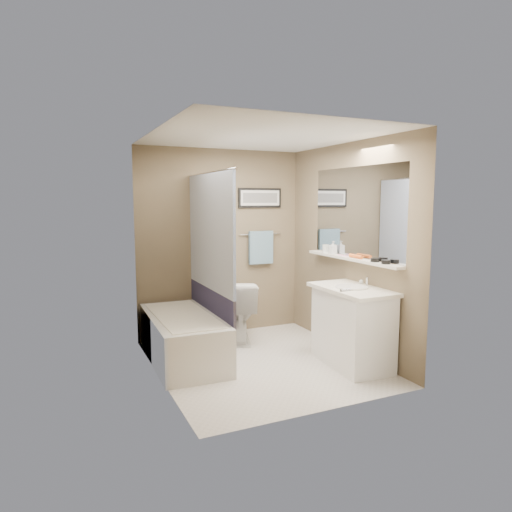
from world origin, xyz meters
name	(u,v)px	position (x,y,z in m)	size (l,w,h in m)	color
ground	(262,363)	(0.00, 0.00, 0.00)	(2.50, 2.50, 0.00)	silver
ceiling	(262,138)	(0.00, 0.00, 2.38)	(2.20, 2.50, 0.04)	white
wall_back	(221,243)	(0.00, 1.23, 1.20)	(2.20, 0.04, 2.40)	brown
wall_front	(327,269)	(0.00, -1.23, 1.20)	(2.20, 0.04, 2.40)	brown
wall_left	(160,258)	(-1.08, 0.00, 1.20)	(0.04, 2.50, 2.40)	brown
wall_right	(347,248)	(1.08, 0.00, 1.20)	(0.04, 2.50, 2.40)	brown
tile_surround	(149,272)	(-1.09, 0.50, 1.00)	(0.02, 1.55, 2.00)	tan
curtain_rod	(209,173)	(-0.40, 0.50, 2.05)	(0.02, 0.02, 1.55)	silver
curtain_upper	(210,232)	(-0.40, 0.50, 1.40)	(0.03, 1.45, 1.28)	silver
curtain_lower	(211,304)	(-0.40, 0.50, 0.58)	(0.03, 1.45, 0.36)	#2B294C
mirror	(356,212)	(1.09, -0.15, 1.62)	(0.02, 1.60, 1.00)	silver
shelf	(351,259)	(1.04, -0.15, 1.10)	(0.12, 1.60, 0.03)	silver
towel_bar	(260,234)	(0.55, 1.22, 1.30)	(0.02, 0.02, 0.60)	silver
towel	(261,247)	(0.55, 1.20, 1.12)	(0.34, 0.05, 0.44)	#99C8DE
art_frame	(260,198)	(0.55, 1.23, 1.78)	(0.62, 0.03, 0.26)	black
art_mat	(260,198)	(0.55, 1.22, 1.78)	(0.56, 0.00, 0.20)	white
art_image	(260,198)	(0.55, 1.22, 1.78)	(0.50, 0.00, 0.13)	#595959
door	(381,288)	(0.55, -1.24, 1.00)	(0.80, 0.02, 2.00)	silver
door_handle	(346,290)	(0.22, -1.19, 1.00)	(0.02, 0.02, 0.10)	silver
bathtub	(183,338)	(-0.75, 0.44, 0.25)	(0.70, 1.50, 0.50)	silver
tub_rim	(183,316)	(-0.75, 0.44, 0.50)	(0.56, 1.36, 0.02)	white
toilet	(238,310)	(0.08, 0.85, 0.38)	(0.43, 0.75, 0.77)	white
vanity	(352,328)	(0.85, -0.45, 0.40)	(0.50, 0.90, 0.80)	white
countertop	(352,289)	(0.84, -0.45, 0.82)	(0.54, 0.96, 0.04)	white
sink_basin	(352,287)	(0.83, -0.45, 0.85)	(0.34, 0.34, 0.01)	silver
faucet_spout	(367,282)	(1.03, -0.45, 0.89)	(0.02, 0.02, 0.10)	silver
faucet_knob	(361,282)	(1.03, -0.35, 0.87)	(0.05, 0.05, 0.05)	silver
candle_bowl_near	(386,262)	(1.04, -0.73, 1.14)	(0.09, 0.09, 0.04)	black
candle_bowl_far	(375,260)	(1.04, -0.56, 1.14)	(0.09, 0.09, 0.04)	black
hair_brush_front	(356,256)	(1.04, -0.24, 1.14)	(0.04, 0.04, 0.22)	orange
pink_comb	(343,255)	(1.04, 0.02, 1.12)	(0.03, 0.16, 0.01)	pink
glass_jar	(326,248)	(1.04, 0.37, 1.17)	(0.08, 0.08, 0.10)	silver
soap_bottle	(333,248)	(1.04, 0.21, 1.19)	(0.07, 0.07, 0.15)	#999999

